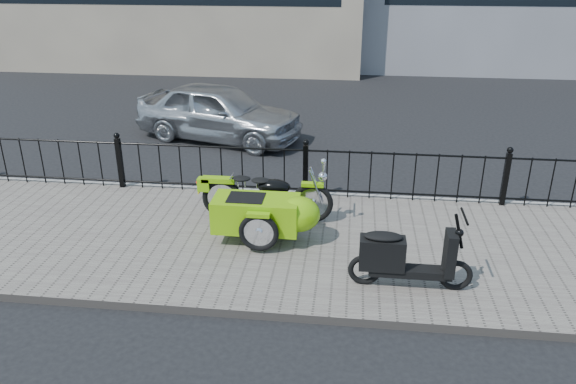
# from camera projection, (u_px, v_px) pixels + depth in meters

# --- Properties ---
(ground) EXTENTS (120.00, 120.00, 0.00)m
(ground) POSITION_uv_depth(u_px,v_px,m) (298.00, 233.00, 9.20)
(ground) COLOR black
(ground) RESTS_ON ground
(sidewalk) EXTENTS (30.00, 3.80, 0.12)m
(sidewalk) POSITION_uv_depth(u_px,v_px,m) (295.00, 245.00, 8.72)
(sidewalk) COLOR #655C55
(sidewalk) RESTS_ON ground
(curb) EXTENTS (30.00, 0.10, 0.12)m
(curb) POSITION_uv_depth(u_px,v_px,m) (306.00, 195.00, 10.49)
(curb) COLOR gray
(curb) RESTS_ON ground
(iron_fence) EXTENTS (14.11, 0.11, 1.08)m
(iron_fence) POSITION_uv_depth(u_px,v_px,m) (306.00, 172.00, 10.16)
(iron_fence) COLOR black
(iron_fence) RESTS_ON sidewalk
(motorcycle_sidecar) EXTENTS (2.28, 1.48, 0.98)m
(motorcycle_sidecar) POSITION_uv_depth(u_px,v_px,m) (269.00, 210.00, 8.64)
(motorcycle_sidecar) COLOR black
(motorcycle_sidecar) RESTS_ON sidewalk
(scooter) EXTENTS (1.63, 0.48, 1.11)m
(scooter) POSITION_uv_depth(u_px,v_px,m) (402.00, 258.00, 7.37)
(scooter) COLOR black
(scooter) RESTS_ON sidewalk
(spare_tire) EXTENTS (0.58, 0.42, 0.63)m
(spare_tire) POSITION_uv_depth(u_px,v_px,m) (274.00, 211.00, 8.96)
(spare_tire) COLOR black
(spare_tire) RESTS_ON sidewalk
(sedan_car) EXTENTS (4.35, 2.71, 1.38)m
(sedan_car) POSITION_uv_depth(u_px,v_px,m) (219.00, 112.00, 13.53)
(sedan_car) COLOR #ADB0B4
(sedan_car) RESTS_ON ground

